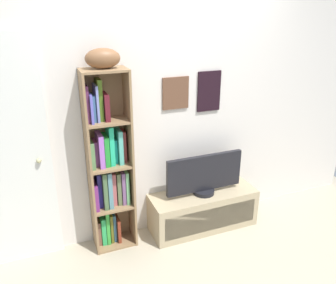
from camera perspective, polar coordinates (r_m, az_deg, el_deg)
name	(u,v)px	position (r m, az deg, el deg)	size (l,w,h in m)	color
back_wall	(162,116)	(3.29, -0.96, 4.34)	(4.80, 0.08, 2.41)	silver
bookshelf	(108,168)	(3.18, -10.03, -4.34)	(0.39, 0.26, 1.72)	olive
football	(103,58)	(2.86, -10.87, 13.57)	(0.29, 0.16, 0.16)	brown
tv_stand	(203,210)	(3.67, 5.87, -11.22)	(1.12, 0.39, 0.40)	tan
television	(204,175)	(3.47, 6.12, -5.49)	(0.81, 0.22, 0.42)	black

